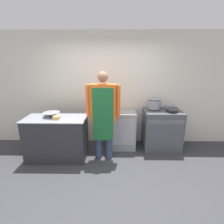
% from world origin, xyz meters
% --- Properties ---
extents(ground_plane, '(14.00, 14.00, 0.00)m').
position_xyz_m(ground_plane, '(0.00, 0.00, 0.00)').
color(ground_plane, '#38383D').
extents(wall_back, '(8.00, 0.05, 2.70)m').
position_xyz_m(wall_back, '(0.00, 1.71, 1.35)').
color(wall_back, silver).
rests_on(wall_back, ground_plane).
extents(prep_counter, '(1.27, 0.71, 0.90)m').
position_xyz_m(prep_counter, '(-1.06, 0.87, 0.45)').
color(prep_counter, '#2D2D33').
rests_on(prep_counter, ground_plane).
extents(stove, '(0.85, 0.62, 0.95)m').
position_xyz_m(stove, '(1.27, 1.32, 0.47)').
color(stove, '#4C4F56').
rests_on(stove, ground_plane).
extents(fridge_unit, '(0.67, 0.56, 0.89)m').
position_xyz_m(fridge_unit, '(0.31, 1.38, 0.45)').
color(fridge_unit, '#93999E').
rests_on(fridge_unit, ground_plane).
extents(person_cook, '(0.69, 0.24, 1.83)m').
position_xyz_m(person_cook, '(-0.07, 0.85, 1.06)').
color(person_cook, '#38476B').
rests_on(person_cook, ground_plane).
extents(mixing_bowl, '(0.35, 0.35, 0.10)m').
position_xyz_m(mixing_bowl, '(-1.15, 0.91, 0.95)').
color(mixing_bowl, gray).
rests_on(mixing_bowl, prep_counter).
extents(small_bowl, '(0.23, 0.23, 0.07)m').
position_xyz_m(small_bowl, '(-1.23, 1.01, 0.94)').
color(small_bowl, gray).
rests_on(small_bowl, prep_counter).
extents(plastic_tub, '(0.12, 0.12, 0.07)m').
position_xyz_m(plastic_tub, '(-1.00, 0.76, 0.94)').
color(plastic_tub, '#D8B266').
rests_on(plastic_tub, prep_counter).
extents(stock_pot, '(0.28, 0.28, 0.25)m').
position_xyz_m(stock_pot, '(1.08, 1.43, 1.07)').
color(stock_pot, gray).
rests_on(stock_pot, stove).
extents(saute_pan, '(0.23, 0.23, 0.06)m').
position_xyz_m(saute_pan, '(1.44, 1.21, 0.97)').
color(saute_pan, '#262628').
rests_on(saute_pan, stove).
extents(sauce_pot, '(0.23, 0.23, 0.10)m').
position_xyz_m(sauce_pot, '(1.44, 1.43, 1.00)').
color(sauce_pot, gray).
rests_on(sauce_pot, stove).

